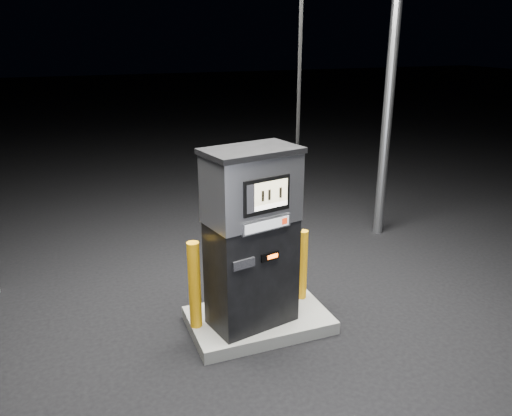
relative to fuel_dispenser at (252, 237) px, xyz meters
name	(u,v)px	position (x,y,z in m)	size (l,w,h in m)	color
ground	(259,326)	(0.12, 0.09, -1.18)	(80.00, 80.00, 0.00)	black
pump_island	(259,320)	(0.12, 0.09, -1.11)	(1.60, 1.00, 0.15)	slate
fuel_dispenser	(252,237)	(0.00, 0.00, 0.00)	(1.16, 0.79, 4.17)	black
bollard_left	(195,285)	(-0.62, 0.13, -0.53)	(0.14, 0.14, 1.01)	#F9A60D
bollard_right	(302,265)	(0.76, 0.28, -0.59)	(0.12, 0.12, 0.89)	#F9A60D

